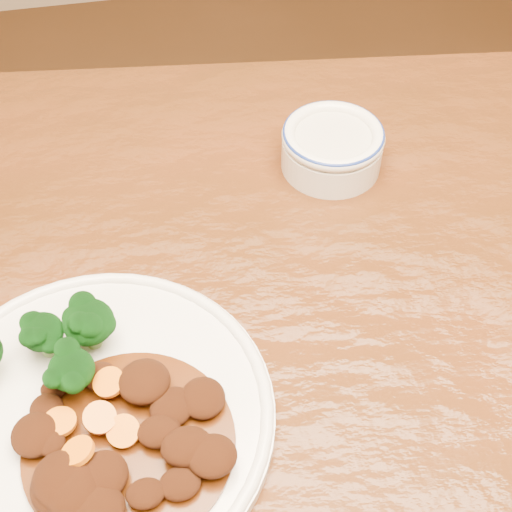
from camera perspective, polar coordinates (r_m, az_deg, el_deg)
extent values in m
cube|color=#4E230D|center=(0.66, 6.70, -8.76)|extent=(1.60, 1.08, 0.04)
cylinder|color=silver|center=(0.61, -12.82, -12.59)|extent=(0.30, 0.30, 0.01)
torus|color=silver|center=(0.61, -12.93, -12.29)|extent=(0.29, 0.29, 0.01)
cylinder|color=#779E51|center=(0.61, -14.17, -9.83)|extent=(0.01, 0.01, 0.02)
ellipsoid|color=black|center=(0.60, -14.55, -8.78)|extent=(0.04, 0.04, 0.03)
cylinder|color=#779E51|center=(0.63, -12.89, -6.38)|extent=(0.01, 0.01, 0.02)
ellipsoid|color=black|center=(0.62, -13.25, -5.17)|extent=(0.04, 0.04, 0.03)
cylinder|color=#779E51|center=(0.64, -16.32, -6.89)|extent=(0.01, 0.01, 0.02)
ellipsoid|color=black|center=(0.62, -16.73, -5.83)|extent=(0.04, 0.04, 0.03)
cylinder|color=#4C2008|center=(0.59, -10.09, -14.60)|extent=(0.17, 0.17, 0.00)
ellipsoid|color=black|center=(0.56, -12.16, -16.77)|extent=(0.04, 0.04, 0.02)
ellipsoid|color=black|center=(0.56, -12.64, -19.19)|extent=(0.04, 0.04, 0.02)
ellipsoid|color=black|center=(0.56, -5.58, -14.92)|extent=(0.04, 0.03, 0.02)
ellipsoid|color=black|center=(0.59, -17.27, -13.48)|extent=(0.04, 0.04, 0.02)
ellipsoid|color=black|center=(0.58, -6.81, -12.09)|extent=(0.03, 0.03, 0.02)
ellipsoid|color=black|center=(0.57, -7.76, -13.74)|extent=(0.03, 0.03, 0.02)
ellipsoid|color=black|center=(0.59, -4.27, -11.25)|extent=(0.04, 0.04, 0.02)
ellipsoid|color=black|center=(0.56, -3.52, -15.68)|extent=(0.04, 0.04, 0.02)
ellipsoid|color=black|center=(0.59, -8.96, -9.88)|extent=(0.04, 0.04, 0.02)
ellipsoid|color=black|center=(0.61, -12.38, -9.37)|extent=(0.03, 0.03, 0.01)
ellipsoid|color=black|center=(0.57, -15.32, -16.86)|extent=(0.04, 0.05, 0.02)
ellipsoid|color=black|center=(0.57, -15.64, -17.35)|extent=(0.04, 0.04, 0.02)
ellipsoid|color=black|center=(0.56, -8.84, -18.27)|extent=(0.03, 0.02, 0.01)
ellipsoid|color=black|center=(0.60, -16.41, -11.66)|extent=(0.03, 0.03, 0.01)
ellipsoid|color=black|center=(0.59, -16.12, -14.15)|extent=(0.02, 0.02, 0.01)
ellipsoid|color=black|center=(0.56, -6.11, -17.67)|extent=(0.03, 0.03, 0.02)
ellipsoid|color=black|center=(0.56, -12.57, -19.35)|extent=(0.03, 0.03, 0.01)
ellipsoid|color=black|center=(0.57, -13.17, -17.31)|extent=(0.02, 0.02, 0.01)
ellipsoid|color=black|center=(0.56, -14.50, -17.61)|extent=(0.04, 0.05, 0.02)
ellipsoid|color=black|center=(0.59, -6.63, -11.43)|extent=(0.03, 0.02, 0.01)
ellipsoid|color=black|center=(0.62, -15.86, -10.16)|extent=(0.02, 0.02, 0.01)
cylinder|color=#D8630B|center=(0.57, -14.08, -14.92)|extent=(0.03, 0.03, 0.02)
cylinder|color=#D8630B|center=(0.60, -11.68, -9.87)|extent=(0.03, 0.03, 0.01)
cylinder|color=#D8630B|center=(0.56, -13.65, -17.67)|extent=(0.04, 0.04, 0.01)
cylinder|color=#D8630B|center=(0.59, -15.43, -12.67)|extent=(0.04, 0.04, 0.01)
cylinder|color=#D8630B|center=(0.58, -12.40, -12.51)|extent=(0.03, 0.03, 0.02)
cylinder|color=#D8630B|center=(0.58, -10.55, -13.61)|extent=(0.04, 0.04, 0.01)
cylinder|color=silver|center=(0.79, 6.06, 8.17)|extent=(0.11, 0.11, 0.04)
cylinder|color=beige|center=(0.78, 6.18, 9.36)|extent=(0.08, 0.08, 0.01)
torus|color=silver|center=(0.77, 6.21, 9.56)|extent=(0.11, 0.11, 0.01)
torus|color=navy|center=(0.77, 6.23, 9.77)|extent=(0.11, 0.11, 0.01)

